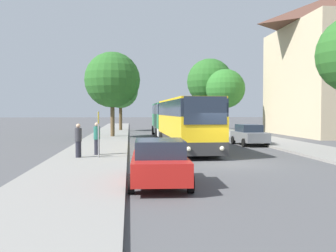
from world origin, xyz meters
name	(u,v)px	position (x,y,z in m)	size (l,w,h in m)	color
ground_plane	(228,163)	(0.00, 0.00, 0.00)	(300.00, 300.00, 0.00)	#4C4C4F
sidewalk_left	(85,164)	(-7.00, 0.00, 0.07)	(4.00, 120.00, 0.15)	gray
bus_front	(186,123)	(-1.12, 6.79, 1.80)	(2.98, 12.19, 3.37)	#2D2D2D
bus_middle	(167,119)	(-0.96, 21.41, 1.81)	(2.94, 10.45, 3.39)	silver
parked_car_left_curb	(159,162)	(-3.84, -5.50, 0.82)	(2.19, 4.48, 1.61)	red
parked_car_right_near	(249,135)	(4.19, 9.98, 0.81)	(2.07, 4.22, 1.58)	slate
bus_stop_sign	(99,129)	(-6.49, 1.82, 1.67)	(0.08, 0.45, 2.45)	gray
pedestrian_waiting_near	(78,140)	(-7.55, 1.95, 1.05)	(0.36, 0.36, 1.78)	#23232D
pedestrian_waiting_far	(97,138)	(-6.69, 3.16, 1.07)	(0.36, 0.36, 1.81)	#23232D
tree_left_near	(112,80)	(-6.51, 19.58, 5.63)	(5.40, 5.40, 8.20)	brown
tree_left_far	(121,91)	(-6.01, 32.36, 5.24)	(4.52, 4.52, 7.37)	#513D23
tree_right_mid	(210,82)	(5.88, 32.95, 6.55)	(6.14, 6.14, 9.48)	#47331E
tree_right_far	(225,89)	(6.97, 28.70, 5.38)	(4.83, 4.83, 7.66)	#513D23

